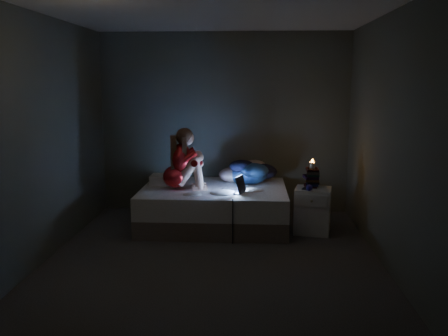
# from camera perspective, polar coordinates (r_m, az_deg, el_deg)

# --- Properties ---
(floor) EXTENTS (3.60, 3.80, 0.02)m
(floor) POSITION_cam_1_polar(r_m,az_deg,el_deg) (5.46, -1.16, -10.27)
(floor) COLOR #2A2826
(floor) RESTS_ON ground
(ceiling) EXTENTS (3.60, 3.80, 0.02)m
(ceiling) POSITION_cam_1_polar(r_m,az_deg,el_deg) (5.17, -1.27, 18.10)
(ceiling) COLOR silver
(ceiling) RESTS_ON ground
(wall_back) EXTENTS (3.60, 0.02, 2.60)m
(wall_back) POSITION_cam_1_polar(r_m,az_deg,el_deg) (7.05, 0.03, 5.32)
(wall_back) COLOR #4F5443
(wall_back) RESTS_ON ground
(wall_front) EXTENTS (3.60, 0.02, 2.60)m
(wall_front) POSITION_cam_1_polar(r_m,az_deg,el_deg) (3.27, -3.86, -0.41)
(wall_front) COLOR #4F5443
(wall_front) RESTS_ON ground
(wall_left) EXTENTS (0.02, 3.80, 2.60)m
(wall_left) POSITION_cam_1_polar(r_m,az_deg,el_deg) (5.59, -20.06, 3.42)
(wall_left) COLOR #4F5443
(wall_left) RESTS_ON ground
(wall_right) EXTENTS (0.02, 3.80, 2.60)m
(wall_right) POSITION_cam_1_polar(r_m,az_deg,el_deg) (5.32, 18.63, 3.19)
(wall_right) COLOR #4F5443
(wall_right) RESTS_ON ground
(bed) EXTENTS (1.89, 1.42, 0.52)m
(bed) POSITION_cam_1_polar(r_m,az_deg,el_deg) (6.43, -1.17, -4.57)
(bed) COLOR #BCB7AF
(bed) RESTS_ON ground
(pillow) EXTENTS (0.42, 0.30, 0.12)m
(pillow) POSITION_cam_1_polar(r_m,az_deg,el_deg) (6.64, -6.82, -1.33)
(pillow) COLOR white
(pillow) RESTS_ON bed
(woman) EXTENTS (0.55, 0.41, 0.81)m
(woman) POSITION_cam_1_polar(r_m,az_deg,el_deg) (6.20, -5.80, 1.08)
(woman) COLOR #91050D
(woman) RESTS_ON bed
(laptop) EXTENTS (0.39, 0.34, 0.23)m
(laptop) POSITION_cam_1_polar(r_m,az_deg,el_deg) (6.06, 0.76, -1.84)
(laptop) COLOR black
(laptop) RESTS_ON bed
(clothes_pile) EXTENTS (0.68, 0.60, 0.34)m
(clothes_pile) POSITION_cam_1_polar(r_m,az_deg,el_deg) (6.62, 2.79, -0.32)
(clothes_pile) COLOR navy
(clothes_pile) RESTS_ON bed
(nightstand) EXTENTS (0.50, 0.46, 0.58)m
(nightstand) POSITION_cam_1_polar(r_m,az_deg,el_deg) (6.23, 10.43, -4.96)
(nightstand) COLOR silver
(nightstand) RESTS_ON ground
(book_stack) EXTENTS (0.19, 0.25, 0.22)m
(book_stack) POSITION_cam_1_polar(r_m,az_deg,el_deg) (6.20, 10.35, -1.23)
(book_stack) COLOR black
(book_stack) RESTS_ON nightstand
(candle) EXTENTS (0.07, 0.07, 0.08)m
(candle) POSITION_cam_1_polar(r_m,az_deg,el_deg) (6.17, 10.39, 0.15)
(candle) COLOR beige
(candle) RESTS_ON book_stack
(phone) EXTENTS (0.10, 0.15, 0.01)m
(phone) POSITION_cam_1_polar(r_m,az_deg,el_deg) (6.09, 9.79, -2.42)
(phone) COLOR black
(phone) RESTS_ON nightstand
(blue_orb) EXTENTS (0.08, 0.08, 0.08)m
(blue_orb) POSITION_cam_1_polar(r_m,az_deg,el_deg) (5.99, 10.37, -2.33)
(blue_orb) COLOR navy
(blue_orb) RESTS_ON nightstand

